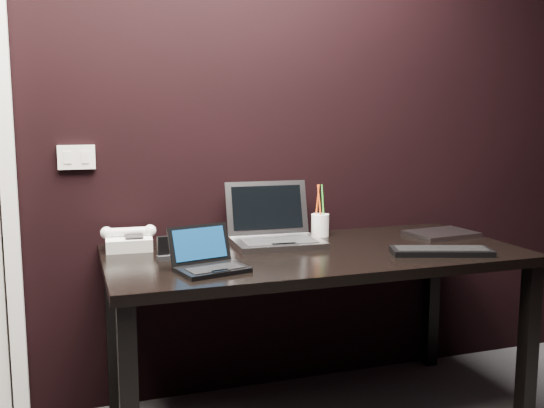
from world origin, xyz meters
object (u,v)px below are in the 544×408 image
object	(u,v)px
ext_keyboard	(441,251)
desk_phone	(129,240)
netbook	(209,262)
pen_cup	(320,224)
silver_laptop	(275,233)
desk	(315,269)
closed_laptop	(441,234)
mobile_phone	(163,251)

from	to	relation	value
ext_keyboard	desk_phone	size ratio (longest dim) A/B	1.84
desk_phone	ext_keyboard	bearing A→B (deg)	-22.14
netbook	pen_cup	xyz separation A→B (m)	(0.63, 0.46, 0.03)
silver_laptop	desk	bearing A→B (deg)	-57.07
closed_laptop	silver_laptop	bearing A→B (deg)	174.12
silver_laptop	mobile_phone	world-z (taller)	silver_laptop
netbook	pen_cup	size ratio (longest dim) A/B	1.17
desk	netbook	size ratio (longest dim) A/B	6.06
ext_keyboard	closed_laptop	world-z (taller)	ext_keyboard
desk	ext_keyboard	size ratio (longest dim) A/B	4.06
desk	ext_keyboard	xyz separation A→B (m)	(0.45, -0.22, 0.09)
closed_laptop	mobile_phone	bearing A→B (deg)	-177.10
closed_laptop	mobile_phone	xyz separation A→B (m)	(-1.29, -0.07, 0.02)
ext_keyboard	pen_cup	size ratio (longest dim) A/B	1.74
pen_cup	closed_laptop	bearing A→B (deg)	-18.37
pen_cup	netbook	bearing A→B (deg)	-143.86
netbook	silver_laptop	xyz separation A→B (m)	(0.37, 0.36, 0.02)
desk	silver_laptop	size ratio (longest dim) A/B	4.37
desk	closed_laptop	xyz separation A→B (m)	(0.67, 0.10, 0.09)
netbook	silver_laptop	bearing A→B (deg)	44.15
silver_laptop	ext_keyboard	bearing A→B (deg)	-35.30
closed_laptop	desk	bearing A→B (deg)	-171.56
desk	pen_cup	xyz separation A→B (m)	(0.14, 0.28, 0.13)
silver_laptop	pen_cup	distance (m)	0.27
ext_keyboard	desk	bearing A→B (deg)	153.80
closed_laptop	desk_phone	distance (m)	1.41
mobile_phone	silver_laptop	bearing A→B (deg)	16.25
desk	mobile_phone	distance (m)	0.63
closed_laptop	netbook	bearing A→B (deg)	-166.39
desk	desk_phone	bearing A→B (deg)	160.51
silver_laptop	desk_phone	distance (m)	0.62
mobile_phone	netbook	bearing A→B (deg)	-58.92
silver_laptop	netbook	bearing A→B (deg)	-135.85
desk_phone	mobile_phone	bearing A→B (deg)	-64.02
netbook	mobile_phone	xyz separation A→B (m)	(-0.13, 0.22, 0.00)
netbook	pen_cup	world-z (taller)	pen_cup
desk	mobile_phone	xyz separation A→B (m)	(-0.62, 0.03, 0.11)
mobile_phone	pen_cup	size ratio (longest dim) A/B	0.38
netbook	desk_phone	xyz separation A→B (m)	(-0.24, 0.44, 0.01)
desk	silver_laptop	world-z (taller)	silver_laptop
mobile_phone	pen_cup	bearing A→B (deg)	17.76
netbook	closed_laptop	size ratio (longest dim) A/B	0.88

